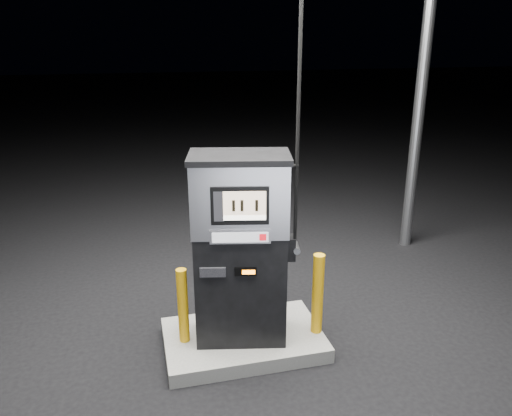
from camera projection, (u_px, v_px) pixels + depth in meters
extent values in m
plane|color=black|center=(243.00, 346.00, 5.16)|extent=(80.00, 80.00, 0.00)
cube|color=#5F5E5A|center=(243.00, 340.00, 5.14)|extent=(1.60, 1.00, 0.15)
cylinder|color=gray|center=(421.00, 95.00, 6.94)|extent=(0.16, 0.16, 4.50)
cube|color=black|center=(241.00, 284.00, 4.91)|extent=(0.95, 0.67, 1.14)
cube|color=#B9B9C1|center=(240.00, 196.00, 4.61)|extent=(0.98, 0.69, 0.69)
cube|color=black|center=(239.00, 157.00, 4.48)|extent=(1.02, 0.74, 0.05)
cube|color=black|center=(240.00, 206.00, 4.36)|extent=(0.51, 0.13, 0.35)
cube|color=tan|center=(245.00, 203.00, 4.34)|extent=(0.37, 0.08, 0.22)
cube|color=white|center=(245.00, 218.00, 4.38)|extent=(0.37, 0.08, 0.05)
cube|color=#B9B9C1|center=(240.00, 237.00, 4.45)|extent=(0.54, 0.14, 0.13)
cube|color=#ADAFB5|center=(240.00, 238.00, 4.44)|extent=(0.49, 0.11, 0.10)
cube|color=#BA0C15|center=(263.00, 237.00, 4.44)|extent=(0.06, 0.02, 0.06)
cube|color=black|center=(246.00, 272.00, 4.57)|extent=(0.20, 0.06, 0.08)
cube|color=orange|center=(249.00, 272.00, 4.56)|extent=(0.12, 0.03, 0.04)
cube|color=black|center=(213.00, 272.00, 4.56)|extent=(0.24, 0.07, 0.09)
cube|color=black|center=(290.00, 248.00, 4.79)|extent=(0.12, 0.18, 0.23)
cylinder|color=gray|center=(296.00, 247.00, 4.80)|extent=(0.10, 0.21, 0.06)
cylinder|color=black|center=(299.00, 85.00, 4.25)|extent=(0.04, 0.04, 2.84)
cylinder|color=#E8A30C|center=(183.00, 306.00, 4.87)|extent=(0.14, 0.14, 0.78)
cylinder|color=#E8A30C|center=(318.00, 294.00, 5.02)|extent=(0.12, 0.12, 0.86)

